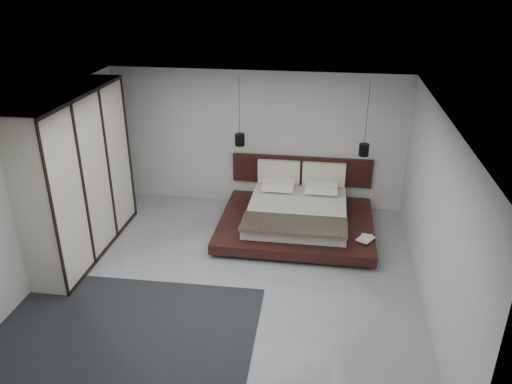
% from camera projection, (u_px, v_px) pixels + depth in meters
% --- Properties ---
extents(floor, '(6.00, 6.00, 0.00)m').
position_uv_depth(floor, '(230.00, 280.00, 8.07)').
color(floor, gray).
rests_on(floor, ground).
extents(ceiling, '(6.00, 6.00, 0.00)m').
position_uv_depth(ceiling, '(225.00, 111.00, 6.91)').
color(ceiling, white).
rests_on(ceiling, wall_back).
extents(wall_back, '(6.00, 0.00, 6.00)m').
position_uv_depth(wall_back, '(257.00, 139.00, 10.19)').
color(wall_back, '#B8B8B6').
rests_on(wall_back, floor).
extents(wall_front, '(6.00, 0.00, 6.00)m').
position_uv_depth(wall_front, '(165.00, 336.00, 4.79)').
color(wall_front, '#B8B8B6').
rests_on(wall_front, floor).
extents(wall_left, '(0.00, 6.00, 6.00)m').
position_uv_depth(wall_left, '(42.00, 190.00, 7.89)').
color(wall_left, '#B8B8B6').
rests_on(wall_left, floor).
extents(wall_right, '(0.00, 6.00, 6.00)m').
position_uv_depth(wall_right, '(435.00, 216.00, 7.08)').
color(wall_right, '#B8B8B6').
rests_on(wall_right, floor).
extents(lattice_screen, '(0.05, 0.90, 2.60)m').
position_uv_depth(lattice_screen, '(110.00, 146.00, 10.13)').
color(lattice_screen, black).
rests_on(lattice_screen, floor).
extents(bed, '(2.86, 2.42, 1.09)m').
position_uv_depth(bed, '(297.00, 215.00, 9.54)').
color(bed, black).
rests_on(bed, floor).
extents(book_lower, '(0.24, 0.30, 0.03)m').
position_uv_depth(book_lower, '(361.00, 237.00, 8.78)').
color(book_lower, '#99724C').
rests_on(book_lower, bed).
extents(book_upper, '(0.36, 0.39, 0.02)m').
position_uv_depth(book_upper, '(360.00, 237.00, 8.75)').
color(book_upper, '#99724C').
rests_on(book_upper, book_lower).
extents(pendant_left, '(0.19, 0.19, 1.32)m').
position_uv_depth(pendant_left, '(240.00, 140.00, 9.57)').
color(pendant_left, black).
rests_on(pendant_left, ceiling).
extents(pendant_right, '(0.19, 0.19, 1.40)m').
position_uv_depth(pendant_right, '(364.00, 150.00, 9.28)').
color(pendant_right, black).
rests_on(pendant_right, ceiling).
extents(wardrobe, '(0.68, 2.88, 2.83)m').
position_uv_depth(wardrobe, '(78.00, 176.00, 8.40)').
color(wardrobe, beige).
rests_on(wardrobe, floor).
extents(rug, '(3.68, 2.66, 0.02)m').
position_uv_depth(rug, '(123.00, 335.00, 6.86)').
color(rug, black).
rests_on(rug, floor).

